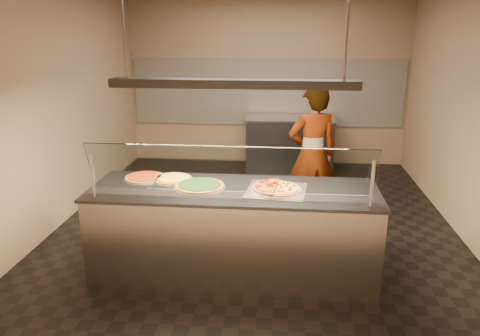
# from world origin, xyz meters

# --- Properties ---
(ground) EXTENTS (5.00, 6.00, 0.02)m
(ground) POSITION_xyz_m (0.00, 0.00, -0.01)
(ground) COLOR black
(ground) RESTS_ON ground
(wall_back) EXTENTS (5.00, 0.02, 3.00)m
(wall_back) POSITION_xyz_m (0.00, 3.01, 1.50)
(wall_back) COLOR #9F8266
(wall_back) RESTS_ON ground
(wall_front) EXTENTS (5.00, 0.02, 3.00)m
(wall_front) POSITION_xyz_m (0.00, -3.01, 1.50)
(wall_front) COLOR #9F8266
(wall_front) RESTS_ON ground
(wall_left) EXTENTS (0.02, 6.00, 3.00)m
(wall_left) POSITION_xyz_m (-2.51, 0.00, 1.50)
(wall_left) COLOR #9F8266
(wall_left) RESTS_ON ground
(wall_right) EXTENTS (0.02, 6.00, 3.00)m
(wall_right) POSITION_xyz_m (2.51, 0.00, 1.50)
(wall_right) COLOR #9F8266
(wall_right) RESTS_ON ground
(tile_band) EXTENTS (4.90, 0.02, 1.20)m
(tile_band) POSITION_xyz_m (0.00, 2.98, 1.30)
(tile_band) COLOR silver
(tile_band) RESTS_ON wall_back
(serving_counter) EXTENTS (2.83, 0.94, 0.93)m
(serving_counter) POSITION_xyz_m (-0.14, -1.25, 0.47)
(serving_counter) COLOR #B7B7BC
(serving_counter) RESTS_ON ground
(sneeze_guard) EXTENTS (2.59, 0.18, 0.54)m
(sneeze_guard) POSITION_xyz_m (-0.14, -1.59, 1.23)
(sneeze_guard) COLOR #B7B7BC
(sneeze_guard) RESTS_ON serving_counter
(perforated_tray) EXTENTS (0.62, 0.62, 0.01)m
(perforated_tray) POSITION_xyz_m (0.27, -1.26, 0.94)
(perforated_tray) COLOR silver
(perforated_tray) RESTS_ON serving_counter
(half_pizza_pepperoni) EXTENTS (0.28, 0.49, 0.05)m
(half_pizza_pepperoni) POSITION_xyz_m (0.16, -1.26, 0.96)
(half_pizza_pepperoni) COLOR brown
(half_pizza_pepperoni) RESTS_ON perforated_tray
(half_pizza_sausage) EXTENTS (0.28, 0.49, 0.04)m
(half_pizza_sausage) POSITION_xyz_m (0.39, -1.26, 0.96)
(half_pizza_sausage) COLOR brown
(half_pizza_sausage) RESTS_ON perforated_tray
(pizza_spinach) EXTENTS (0.51, 0.51, 0.03)m
(pizza_spinach) POSITION_xyz_m (-0.48, -1.23, 0.95)
(pizza_spinach) COLOR silver
(pizza_spinach) RESTS_ON serving_counter
(pizza_cheese) EXTENTS (0.42, 0.42, 0.03)m
(pizza_cheese) POSITION_xyz_m (-0.80, -1.04, 0.94)
(pizza_cheese) COLOR silver
(pizza_cheese) RESTS_ON serving_counter
(pizza_tomato) EXTENTS (0.43, 0.43, 0.03)m
(pizza_tomato) POSITION_xyz_m (-1.10, -1.02, 0.94)
(pizza_tomato) COLOR silver
(pizza_tomato) RESTS_ON serving_counter
(pizza_spatula) EXTENTS (0.17, 0.23, 0.02)m
(pizza_spatula) POSITION_xyz_m (-0.73, -1.07, 0.96)
(pizza_spatula) COLOR #B7B7BC
(pizza_spatula) RESTS_ON pizza_spinach
(prep_table) EXTENTS (1.54, 0.74, 0.93)m
(prep_table) POSITION_xyz_m (0.44, 2.55, 0.47)
(prep_table) COLOR #3A3A3F
(prep_table) RESTS_ON ground
(worker) EXTENTS (0.74, 0.60, 1.77)m
(worker) POSITION_xyz_m (0.70, 0.30, 0.88)
(worker) COLOR #413C4C
(worker) RESTS_ON ground
(heat_lamp_housing) EXTENTS (2.30, 0.18, 0.08)m
(heat_lamp_housing) POSITION_xyz_m (-0.14, -1.25, 1.95)
(heat_lamp_housing) COLOR #3A3A3F
(heat_lamp_housing) RESTS_ON ceiling
(lamp_rod_left) EXTENTS (0.02, 0.02, 1.01)m
(lamp_rod_left) POSITION_xyz_m (-1.14, -1.25, 2.50)
(lamp_rod_left) COLOR #B7B7BC
(lamp_rod_left) RESTS_ON ceiling
(lamp_rod_right) EXTENTS (0.02, 0.02, 1.01)m
(lamp_rod_right) POSITION_xyz_m (0.86, -1.25, 2.50)
(lamp_rod_right) COLOR #B7B7BC
(lamp_rod_right) RESTS_ON ceiling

